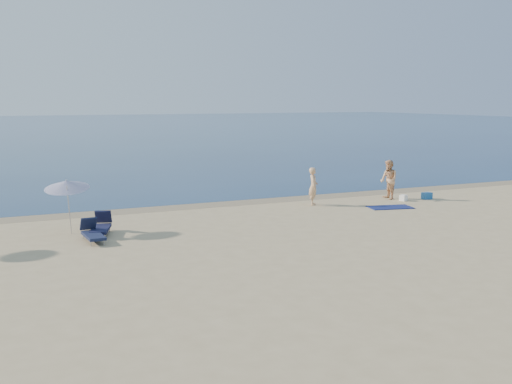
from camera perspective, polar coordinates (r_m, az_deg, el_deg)
sea at (r=108.70m, az=-18.43°, el=5.37°), size 240.00×160.00×0.01m
wet_sand_strip at (r=30.44m, az=-0.13°, el=-0.84°), size 240.00×1.60×0.00m
person_left at (r=29.43m, az=5.12°, el=0.51°), size 0.67×0.75×1.73m
person_right at (r=31.69m, az=11.72°, el=1.08°), size 0.85×1.02×1.90m
beach_towel at (r=29.35m, az=11.84°, el=-1.34°), size 2.12×1.46×0.03m
white_bag at (r=31.43m, az=12.97°, el=-0.51°), size 0.41×0.39×0.28m
blue_cooler at (r=32.24m, az=14.95°, el=-0.32°), size 0.47×0.35×0.32m
umbrella_near at (r=24.08m, az=-16.49°, el=0.64°), size 2.13×2.15×2.11m
lounger_left at (r=22.72m, az=-14.33°, el=-3.58°), size 0.60×1.70×0.74m
lounger_right at (r=23.73m, az=-13.60°, el=-3.01°), size 1.15×1.88×0.79m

